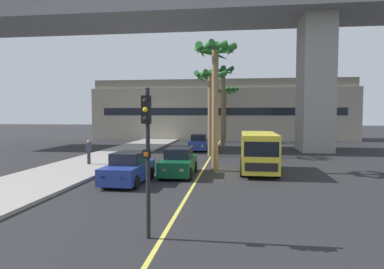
{
  "coord_description": "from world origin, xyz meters",
  "views": [
    {
      "loc": [
        2.03,
        -1.64,
        3.47
      ],
      "look_at": [
        0.0,
        14.0,
        2.53
      ],
      "focal_mm": 31.54,
      "sensor_mm": 36.0,
      "label": 1
    }
  ],
  "objects_px": {
    "palm_tree_far_median": "(224,97)",
    "traffic_light_median_near": "(147,142)",
    "car_queue_front": "(199,143)",
    "palm_tree_near_median": "(210,88)",
    "delivery_van": "(259,151)",
    "car_queue_third": "(179,163)",
    "palm_tree_farthest_median": "(215,69)",
    "pedestrian_mid_block": "(89,151)",
    "palm_tree_mid_median": "(223,87)",
    "car_queue_second": "(129,169)"
  },
  "relations": [
    {
      "from": "traffic_light_median_near",
      "to": "palm_tree_far_median",
      "type": "distance_m",
      "value": 33.43
    },
    {
      "from": "delivery_van",
      "to": "palm_tree_far_median",
      "type": "distance_m",
      "value": 22.54
    },
    {
      "from": "delivery_van",
      "to": "palm_tree_near_median",
      "type": "height_order",
      "value": "palm_tree_near_median"
    },
    {
      "from": "car_queue_front",
      "to": "palm_tree_mid_median",
      "type": "distance_m",
      "value": 7.26
    },
    {
      "from": "palm_tree_far_median",
      "to": "traffic_light_median_near",
      "type": "bearing_deg",
      "value": -91.71
    },
    {
      "from": "palm_tree_near_median",
      "to": "pedestrian_mid_block",
      "type": "bearing_deg",
      "value": -141.08
    },
    {
      "from": "palm_tree_mid_median",
      "to": "pedestrian_mid_block",
      "type": "height_order",
      "value": "palm_tree_mid_median"
    },
    {
      "from": "palm_tree_far_median",
      "to": "palm_tree_farthest_median",
      "type": "xyz_separation_m",
      "value": [
        0.15,
        -21.65,
        0.6
      ]
    },
    {
      "from": "car_queue_third",
      "to": "traffic_light_median_near",
      "type": "relative_size",
      "value": 0.98
    },
    {
      "from": "car_queue_front",
      "to": "car_queue_second",
      "type": "bearing_deg",
      "value": -96.67
    },
    {
      "from": "car_queue_third",
      "to": "delivery_van",
      "type": "height_order",
      "value": "delivery_van"
    },
    {
      "from": "car_queue_second",
      "to": "traffic_light_median_near",
      "type": "xyz_separation_m",
      "value": [
        2.98,
        -7.47,
        1.99
      ]
    },
    {
      "from": "car_queue_second",
      "to": "car_queue_front",
      "type": "bearing_deg",
      "value": 83.33
    },
    {
      "from": "car_queue_second",
      "to": "palm_tree_near_median",
      "type": "relative_size",
      "value": 0.58
    },
    {
      "from": "car_queue_front",
      "to": "palm_tree_far_median",
      "type": "relative_size",
      "value": 0.6
    },
    {
      "from": "car_queue_front",
      "to": "pedestrian_mid_block",
      "type": "distance_m",
      "value": 12.56
    },
    {
      "from": "car_queue_front",
      "to": "palm_tree_near_median",
      "type": "relative_size",
      "value": 0.58
    },
    {
      "from": "car_queue_front",
      "to": "palm_tree_near_median",
      "type": "xyz_separation_m",
      "value": [
        1.46,
        -4.67,
        4.91
      ]
    },
    {
      "from": "car_queue_third",
      "to": "traffic_light_median_near",
      "type": "height_order",
      "value": "traffic_light_median_near"
    },
    {
      "from": "palm_tree_mid_median",
      "to": "palm_tree_farthest_median",
      "type": "relative_size",
      "value": 1.1
    },
    {
      "from": "car_queue_front",
      "to": "traffic_light_median_near",
      "type": "xyz_separation_m",
      "value": [
        1.13,
        -23.34,
        1.99
      ]
    },
    {
      "from": "palm_tree_mid_median",
      "to": "pedestrian_mid_block",
      "type": "distance_m",
      "value": 17.93
    },
    {
      "from": "palm_tree_near_median",
      "to": "car_queue_front",
      "type": "bearing_deg",
      "value": 107.4
    },
    {
      "from": "car_queue_front",
      "to": "palm_tree_farthest_median",
      "type": "bearing_deg",
      "value": -79.02
    },
    {
      "from": "palm_tree_far_median",
      "to": "pedestrian_mid_block",
      "type": "xyz_separation_m",
      "value": [
        -8.36,
        -20.84,
        -4.65
      ]
    },
    {
      "from": "car_queue_second",
      "to": "palm_tree_near_median",
      "type": "bearing_deg",
      "value": 73.49
    },
    {
      "from": "traffic_light_median_near",
      "to": "palm_tree_farthest_median",
      "type": "xyz_separation_m",
      "value": [
        1.14,
        11.64,
        3.54
      ]
    },
    {
      "from": "car_queue_third",
      "to": "palm_tree_mid_median",
      "type": "bearing_deg",
      "value": 83.85
    },
    {
      "from": "pedestrian_mid_block",
      "to": "traffic_light_median_near",
      "type": "bearing_deg",
      "value": -59.37
    },
    {
      "from": "car_queue_third",
      "to": "palm_tree_mid_median",
      "type": "distance_m",
      "value": 18.38
    },
    {
      "from": "car_queue_third",
      "to": "palm_tree_mid_median",
      "type": "height_order",
      "value": "palm_tree_mid_median"
    },
    {
      "from": "palm_tree_near_median",
      "to": "palm_tree_farthest_median",
      "type": "xyz_separation_m",
      "value": [
        0.81,
        -7.03,
        0.62
      ]
    },
    {
      "from": "car_queue_third",
      "to": "palm_tree_farthest_median",
      "type": "height_order",
      "value": "palm_tree_farthest_median"
    },
    {
      "from": "delivery_van",
      "to": "palm_tree_near_median",
      "type": "distance_m",
      "value": 9.18
    },
    {
      "from": "delivery_van",
      "to": "palm_tree_near_median",
      "type": "relative_size",
      "value": 0.74
    },
    {
      "from": "car_queue_third",
      "to": "delivery_van",
      "type": "relative_size",
      "value": 0.78
    },
    {
      "from": "car_queue_second",
      "to": "traffic_light_median_near",
      "type": "relative_size",
      "value": 0.99
    },
    {
      "from": "pedestrian_mid_block",
      "to": "car_queue_third",
      "type": "bearing_deg",
      "value": -20.94
    },
    {
      "from": "delivery_van",
      "to": "traffic_light_median_near",
      "type": "relative_size",
      "value": 1.26
    },
    {
      "from": "car_queue_third",
      "to": "traffic_light_median_near",
      "type": "distance_m",
      "value": 10.17
    },
    {
      "from": "delivery_van",
      "to": "palm_tree_farthest_median",
      "type": "bearing_deg",
      "value": 173.74
    },
    {
      "from": "car_queue_third",
      "to": "pedestrian_mid_block",
      "type": "bearing_deg",
      "value": 159.06
    },
    {
      "from": "car_queue_second",
      "to": "palm_tree_farthest_median",
      "type": "xyz_separation_m",
      "value": [
        4.13,
        4.17,
        5.53
      ]
    },
    {
      "from": "car_queue_second",
      "to": "car_queue_third",
      "type": "distance_m",
      "value": 3.29
    },
    {
      "from": "car_queue_third",
      "to": "palm_tree_farthest_median",
      "type": "xyz_separation_m",
      "value": [
        1.96,
        1.7,
        5.53
      ]
    },
    {
      "from": "palm_tree_mid_median",
      "to": "palm_tree_far_median",
      "type": "relative_size",
      "value": 1.25
    },
    {
      "from": "traffic_light_median_near",
      "to": "pedestrian_mid_block",
      "type": "distance_m",
      "value": 14.57
    },
    {
      "from": "car_queue_second",
      "to": "delivery_van",
      "type": "distance_m",
      "value": 7.82
    },
    {
      "from": "car_queue_second",
      "to": "traffic_light_median_near",
      "type": "distance_m",
      "value": 8.29
    },
    {
      "from": "car_queue_second",
      "to": "pedestrian_mid_block",
      "type": "distance_m",
      "value": 6.64
    }
  ]
}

